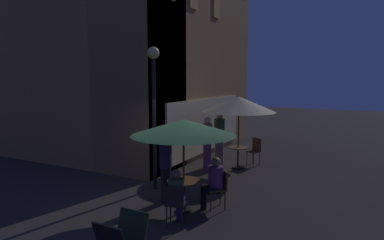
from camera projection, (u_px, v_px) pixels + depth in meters
ground_plane at (163, 208)px, 7.98m from camera, size 60.00×60.00×0.00m
cafe_building at (138, 51)px, 13.18m from camera, size 8.89×8.12×8.30m
street_lamp_near_corner at (154, 90)px, 9.02m from camera, size 0.33×0.33×3.92m
cafe_table_0 at (238, 154)px, 11.43m from camera, size 0.67×0.67×0.74m
cafe_table_1 at (184, 188)px, 7.69m from camera, size 0.77×0.77×0.75m
patio_umbrella_0 at (239, 104)px, 11.23m from camera, size 2.48×2.48×2.48m
patio_umbrella_1 at (184, 128)px, 7.52m from camera, size 2.39×2.39×2.16m
cafe_chair_0 at (255, 149)px, 11.93m from camera, size 0.52×0.52×0.97m
cafe_chair_1 at (219, 185)px, 7.90m from camera, size 0.61×0.61×0.93m
cafe_chair_2 at (175, 201)px, 6.84m from camera, size 0.50×0.50×0.91m
patron_seated_0 at (214, 179)px, 7.85m from camera, size 0.54×0.55×1.25m
patron_seated_1 at (177, 193)px, 6.96m from camera, size 0.52×0.42×1.22m
patron_standing_2 at (207, 144)px, 10.94m from camera, size 0.32×0.32×1.83m
patron_standing_3 at (166, 167)px, 8.26m from camera, size 0.31×0.31×1.76m
patron_standing_4 at (219, 139)px, 11.88m from camera, size 0.37×0.37×1.87m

